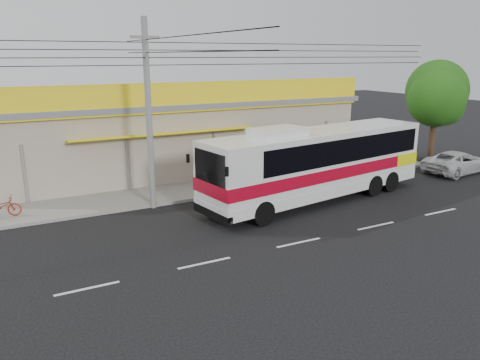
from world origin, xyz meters
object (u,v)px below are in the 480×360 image
Objects in this scene: white_car at (458,162)px; tree_far at (439,100)px; coach_bus at (321,159)px; tree_near at (439,93)px; utility_pole at (146,53)px; motorbike_red at (0,207)px.

tree_far is at bearing -24.50° from white_car.
white_car is 0.78× the size of tree_far.
tree_near is (12.87, 4.04, 2.52)m from coach_bus.
utility_pole is at bearing 152.34° from coach_bus.
utility_pole is 5.48× the size of tree_far.
coach_bus is 13.72m from tree_near.
utility_pole reaches higher than tree_near.
utility_pole reaches higher than white_car.
coach_bus is 2.66× the size of white_car.
tree_near reaches higher than motorbike_red.
utility_pole is 20.03m from tree_far.
coach_bus is 2.09× the size of tree_far.
white_car is at bearing -84.88° from motorbike_red.
motorbike_red is 27.51m from tree_near.
motorbike_red is 9.38m from utility_pole.
white_car is 4.55m from tree_far.
utility_pole reaches higher than motorbike_red.
tree_near is at bearing -77.03° from motorbike_red.
coach_bus is at bearing -18.87° from utility_pole.
tree_near is at bearing 8.64° from coach_bus.
white_car is (25.37, -3.57, 0.07)m from motorbike_red.
tree_far is (0.95, 2.71, 3.52)m from white_car.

